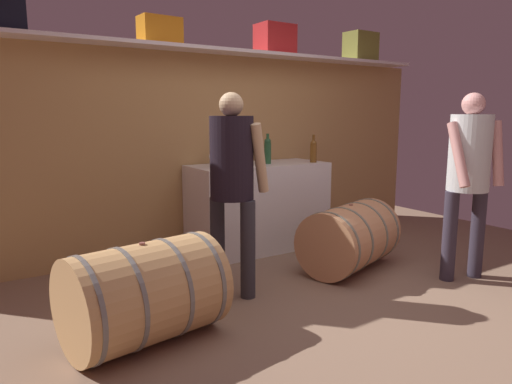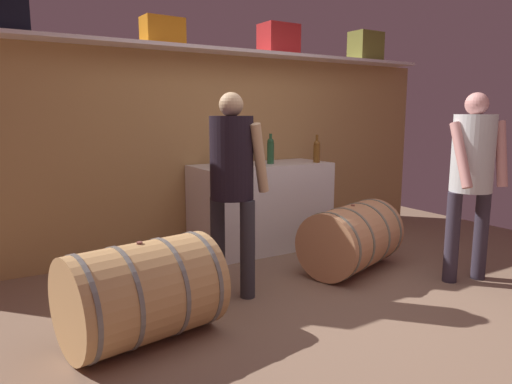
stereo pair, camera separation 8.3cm
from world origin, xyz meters
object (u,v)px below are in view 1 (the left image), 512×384
object	(u,v)px
toolcase_orange	(160,31)
wine_bottle_clear	(218,152)
red_funnel	(227,162)
visitor_tasting	(469,167)
toolcase_black	(2,11)
wine_bottle_green	(268,150)
toolcase_red	(275,39)
wine_barrel_near	(144,293)
work_cabinet	(259,207)
toolcase_olive	(361,47)
winemaker_pouring	(232,173)
wine_glass	(213,157)
wine_bottle_amber	(313,150)
wine_barrel_far	(350,237)

from	to	relation	value
toolcase_orange	wine_bottle_clear	world-z (taller)	toolcase_orange
red_funnel	visitor_tasting	xyz separation A→B (m)	(1.35, -1.64, 0.02)
red_funnel	toolcase_orange	bearing A→B (deg)	156.73
toolcase_black	wine_bottle_green	size ratio (longest dim) A/B	1.00
toolcase_black	toolcase_red	world-z (taller)	toolcase_black
toolcase_black	wine_barrel_near	distance (m)	2.43
work_cabinet	toolcase_olive	bearing A→B (deg)	7.52
wine_bottle_green	winemaker_pouring	size ratio (longest dim) A/B	0.20
wine_glass	wine_bottle_clear	bearing A→B (deg)	51.73
toolcase_red	wine_bottle_green	xyz separation A→B (m)	(-0.25, -0.24, -1.12)
winemaker_pouring	wine_bottle_amber	bearing A→B (deg)	91.15
wine_bottle_amber	work_cabinet	bearing A→B (deg)	162.53
toolcase_olive	visitor_tasting	distance (m)	2.31
toolcase_red	visitor_tasting	size ratio (longest dim) A/B	0.24
toolcase_black	red_funnel	bearing A→B (deg)	-9.76
toolcase_orange	toolcase_olive	bearing A→B (deg)	-3.62
wine_glass	wine_barrel_far	distance (m)	1.44
toolcase_orange	wine_barrel_near	bearing A→B (deg)	-119.65
wine_bottle_green	wine_barrel_near	xyz separation A→B (m)	(-1.74, -1.27, -0.71)
wine_bottle_green	wine_bottle_clear	bearing A→B (deg)	162.47
wine_bottle_green	wine_barrel_near	distance (m)	2.27
toolcase_black	work_cabinet	bearing A→B (deg)	-7.76
winemaker_pouring	toolcase_olive	bearing A→B (deg)	88.18
wine_barrel_near	visitor_tasting	size ratio (longest dim) A/B	0.64
wine_bottle_amber	wine_barrel_near	bearing A→B (deg)	-152.94
wine_bottle_clear	wine_bottle_amber	world-z (taller)	wine_bottle_clear
toolcase_red	wine_barrel_far	bearing A→B (deg)	-91.28
winemaker_pouring	wine_bottle_green	bearing A→B (deg)	107.08
wine_barrel_far	toolcase_olive	bearing A→B (deg)	25.40
toolcase_black	wine_barrel_near	bearing A→B (deg)	-73.90
wine_bottle_clear	wine_bottle_green	bearing A→B (deg)	-17.53
wine_bottle_clear	toolcase_olive	bearing A→B (deg)	2.63
wine_glass	winemaker_pouring	world-z (taller)	winemaker_pouring
work_cabinet	wine_bottle_clear	xyz separation A→B (m)	(-0.40, 0.12, 0.57)
visitor_tasting	wine_bottle_clear	bearing A→B (deg)	-36.23
toolcase_black	toolcase_olive	bearing A→B (deg)	-2.35
toolcase_red	wine_bottle_clear	xyz separation A→B (m)	(-0.73, -0.09, -1.13)
wine_bottle_amber	visitor_tasting	bearing A→B (deg)	-74.68
wine_bottle_amber	wine_glass	bearing A→B (deg)	174.90
wine_bottle_clear	wine_barrel_far	bearing A→B (deg)	-55.97
toolcase_olive	wine_bottle_amber	distance (m)	1.57
red_funnel	winemaker_pouring	xyz separation A→B (m)	(-0.45, -0.90, 0.01)
toolcase_red	work_cabinet	world-z (taller)	toolcase_red
toolcase_red	wine_barrel_near	size ratio (longest dim) A/B	0.38
toolcase_orange	work_cabinet	world-z (taller)	toolcase_orange
winemaker_pouring	toolcase_black	bearing A→B (deg)	-157.33
toolcase_red	wine_barrel_far	size ratio (longest dim) A/B	0.36
toolcase_black	wine_bottle_amber	world-z (taller)	toolcase_black
toolcase_black	wine_bottle_clear	xyz separation A→B (m)	(1.77, -0.09, -1.13)
work_cabinet	visitor_tasting	xyz separation A→B (m)	(0.97, -1.67, 0.51)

